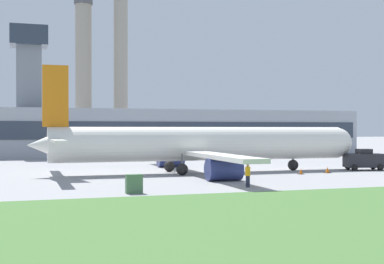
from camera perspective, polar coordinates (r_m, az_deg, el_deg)
ground_plane at (r=53.83m, az=-1.16°, el=-4.30°), size 400.00×400.00×0.00m
terminal_building at (r=90.04m, az=-8.27°, el=0.14°), size 82.92×14.90×20.56m
smokestack_left at (r=121.17m, az=-11.51°, el=6.14°), size 4.10×4.10×32.92m
smokestack_right at (r=121.15m, az=-7.61°, el=8.28°), size 3.55×3.55×41.92m
airplane at (r=52.88m, az=0.86°, el=-1.39°), size 33.58×31.35×10.17m
pushback_tug at (r=59.28m, az=17.87°, el=-2.90°), size 4.30×3.14×2.24m
ground_crew_person at (r=40.13m, az=5.97°, el=-4.61°), size 0.55×0.55×1.76m
traffic_cone_near_nose at (r=54.51m, az=14.25°, el=-3.98°), size 0.64×0.64×0.58m
traffic_cone_wingtip at (r=52.47m, az=11.55°, el=-4.15°), size 0.53×0.53×0.56m
utility_cabinet at (r=36.32m, az=-6.20°, el=-5.52°), size 1.11×0.58×1.30m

